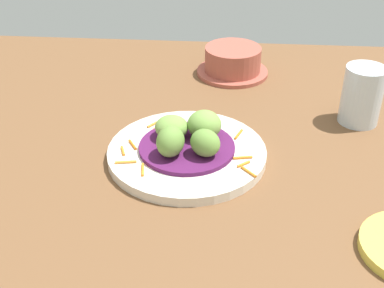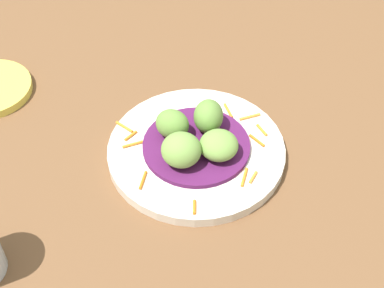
{
  "view_description": "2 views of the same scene",
  "coord_description": "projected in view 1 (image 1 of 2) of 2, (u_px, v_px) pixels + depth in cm",
  "views": [
    {
      "loc": [
        6.24,
        -63.36,
        47.73
      ],
      "look_at": [
        0.84,
        4.23,
        4.8
      ],
      "focal_mm": 48.32,
      "sensor_mm": 36.0,
      "label": 1
    },
    {
      "loc": [
        10.2,
        59.76,
        63.27
      ],
      "look_at": [
        0.84,
        5.91,
        5.77
      ],
      "focal_mm": 54.51,
      "sensor_mm": 36.0,
      "label": 2
    }
  ],
  "objects": [
    {
      "name": "water_glass",
      "position": [
        362.0,
        95.0,
        0.89
      ],
      "size": [
        6.96,
        6.96,
        10.32
      ],
      "primitive_type": "cylinder",
      "color": "silver",
      "rests_on": "table_surface"
    },
    {
      "name": "cabbage_bed",
      "position": [
        188.0,
        147.0,
        0.81
      ],
      "size": [
        15.13,
        15.13,
        0.71
      ],
      "primitive_type": "cylinder",
      "color": "#51194C",
      "rests_on": "main_plate"
    },
    {
      "name": "guac_scoop_center",
      "position": [
        170.0,
        141.0,
        0.77
      ],
      "size": [
        5.32,
        5.92,
        4.71
      ],
      "primitive_type": "ellipsoid",
      "rotation": [
        0.0,
        0.0,
        6.02
      ],
      "color": "olive",
      "rests_on": "cabbage_bed"
    },
    {
      "name": "terracotta_bowl",
      "position": [
        233.0,
        62.0,
        1.08
      ],
      "size": [
        14.88,
        14.88,
        5.83
      ],
      "color": "#A85142",
      "rests_on": "table_surface"
    },
    {
      "name": "guac_scoop_right",
      "position": [
        205.0,
        143.0,
        0.78
      ],
      "size": [
        6.34,
        6.22,
        4.21
      ],
      "primitive_type": "ellipsoid",
      "rotation": [
        0.0,
        0.0,
        5.62
      ],
      "color": "olive",
      "rests_on": "cabbage_bed"
    },
    {
      "name": "guac_scoop_back",
      "position": [
        204.0,
        125.0,
        0.82
      ],
      "size": [
        7.09,
        7.02,
        4.52
      ],
      "primitive_type": "ellipsoid",
      "rotation": [
        0.0,
        0.0,
        2.74
      ],
      "color": "#759E47",
      "rests_on": "cabbage_bed"
    },
    {
      "name": "main_plate",
      "position": [
        188.0,
        153.0,
        0.82
      ],
      "size": [
        25.08,
        25.08,
        1.56
      ],
      "primitive_type": "cylinder",
      "color": "silver",
      "rests_on": "table_surface"
    },
    {
      "name": "guac_scoop_left",
      "position": [
        172.0,
        127.0,
        0.82
      ],
      "size": [
        6.9,
        6.88,
        3.55
      ],
      "primitive_type": "ellipsoid",
      "rotation": [
        0.0,
        0.0,
        4.34
      ],
      "color": "#759E47",
      "rests_on": "cabbage_bed"
    },
    {
      "name": "table_surface",
      "position": [
        184.0,
        180.0,
        0.79
      ],
      "size": [
        110.0,
        110.0,
        2.0
      ],
      "primitive_type": "cube",
      "color": "brown",
      "rests_on": "ground"
    },
    {
      "name": "carrot_garnish",
      "position": [
        183.0,
        147.0,
        0.81
      ],
      "size": [
        21.3,
        19.46,
        0.4
      ],
      "color": "orange",
      "rests_on": "main_plate"
    }
  ]
}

